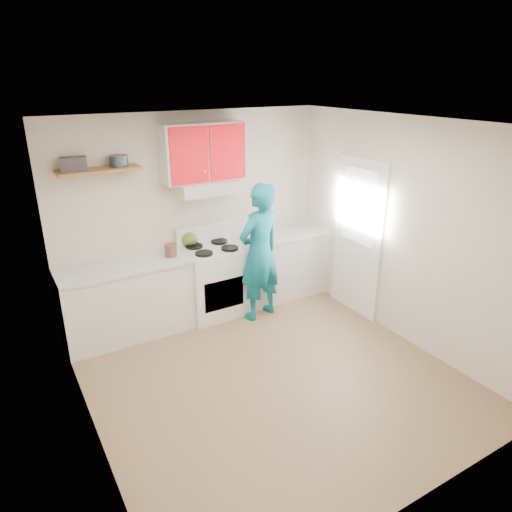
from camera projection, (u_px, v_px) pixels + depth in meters
floor at (270, 374)px, 4.99m from camera, size 3.80×3.80×0.00m
ceiling at (273, 124)px, 4.03m from camera, size 3.60×3.80×0.04m
back_wall at (193, 215)px, 6.03m from camera, size 3.60×0.04×2.60m
front_wall at (430, 358)px, 2.99m from camera, size 3.60×0.04×2.60m
left_wall at (79, 306)px, 3.66m from camera, size 0.04×3.80×2.60m
right_wall at (403, 232)px, 5.36m from camera, size 0.04×3.80×2.60m
door at (358, 238)px, 6.01m from camera, size 0.05×0.85×2.05m
door_glass at (359, 206)px, 5.84m from camera, size 0.01×0.55×0.95m
counter_left at (127, 301)px, 5.61m from camera, size 1.52×0.60×0.90m
counter_right at (278, 266)px, 6.64m from camera, size 1.32×0.60×0.90m
stove at (213, 281)px, 6.13m from camera, size 0.76×0.65×0.92m
range_hood at (206, 187)px, 5.76m from camera, size 0.76×0.44×0.15m
upper_cabinets at (203, 152)px, 5.65m from camera, size 1.02×0.33×0.70m
shelf at (99, 170)px, 5.10m from camera, size 0.90×0.30×0.04m
books at (74, 164)px, 4.98m from camera, size 0.30×0.25×0.14m
tin at (119, 161)px, 5.19m from camera, size 0.21×0.21×0.12m
kettle at (189, 239)px, 6.01m from camera, size 0.28×0.28×0.19m
crock at (171, 251)px, 5.67m from camera, size 0.19×0.19×0.18m
cutting_board at (263, 239)px, 6.32m from camera, size 0.35×0.27×0.02m
silicone_mat at (305, 231)px, 6.69m from camera, size 0.33×0.29×0.01m
person at (259, 253)px, 5.89m from camera, size 0.74×0.58×1.79m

